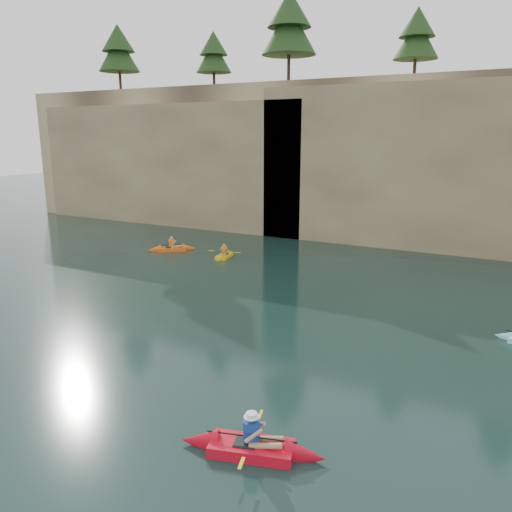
% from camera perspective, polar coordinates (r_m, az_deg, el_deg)
% --- Properties ---
extents(ground, '(160.00, 160.00, 0.00)m').
position_cam_1_polar(ground, '(16.42, -2.01, -14.26)').
color(ground, black).
rests_on(ground, ground).
extents(cliff, '(70.00, 16.00, 12.00)m').
position_cam_1_polar(cliff, '(43.21, 18.45, 10.79)').
color(cliff, tan).
rests_on(cliff, ground).
extents(cliff_slab_west, '(26.00, 2.40, 10.56)m').
position_cam_1_polar(cliff_slab_west, '(44.55, -10.13, 10.41)').
color(cliff_slab_west, tan).
rests_on(cliff_slab_west, ground).
extents(cliff_slab_center, '(24.00, 2.40, 11.40)m').
position_cam_1_polar(cliff_slab_center, '(35.61, 19.56, 9.74)').
color(cliff_slab_center, tan).
rests_on(cliff_slab_center, ground).
extents(sea_cave_west, '(4.50, 1.00, 4.00)m').
position_cam_1_polar(sea_cave_west, '(43.14, -8.37, 6.00)').
color(sea_cave_west, black).
rests_on(sea_cave_west, ground).
extents(sea_cave_center, '(3.50, 1.00, 3.20)m').
position_cam_1_polar(sea_cave_center, '(36.81, 9.63, 4.00)').
color(sea_cave_center, black).
rests_on(sea_cave_center, ground).
extents(cliff_pines, '(56.00, 6.00, 7.83)m').
position_cam_1_polar(cliff_pines, '(39.12, 18.28, 25.22)').
color(cliff_pines, black).
rests_on(cliff_pines, cliff).
extents(main_kayaker, '(3.79, 2.43, 1.38)m').
position_cam_1_polar(main_kayaker, '(13.22, -0.50, -20.97)').
color(main_kayaker, red).
rests_on(main_kayaker, ground).
extents(kayaker_orange, '(2.97, 2.61, 1.23)m').
position_cam_1_polar(kayaker_orange, '(34.36, -9.59, 0.84)').
color(kayaker_orange, '#FF6010').
rests_on(kayaker_orange, ground).
extents(kayaker_yellow, '(2.21, 2.82, 1.12)m').
position_cam_1_polar(kayaker_yellow, '(32.07, -3.64, 0.07)').
color(kayaker_yellow, yellow).
rests_on(kayaker_yellow, ground).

